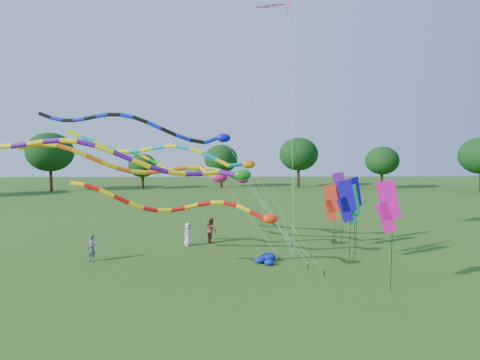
{
  "coord_description": "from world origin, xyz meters",
  "views": [
    {
      "loc": [
        -1.35,
        -18.83,
        6.56
      ],
      "look_at": [
        -0.65,
        4.73,
        4.8
      ],
      "focal_mm": 30.0,
      "sensor_mm": 36.0,
      "label": 1
    }
  ],
  "objects_px": {
    "tube_kite_red": "(199,207)",
    "person_b": "(92,248)",
    "blue_nylon_heap": "(264,260)",
    "person_a": "(188,234)",
    "tube_kite_orange": "(147,166)",
    "person_c": "(211,230)"
  },
  "relations": [
    {
      "from": "person_a",
      "to": "person_b",
      "type": "xyz_separation_m",
      "value": [
        -5.3,
        -3.76,
        0.01
      ]
    },
    {
      "from": "person_b",
      "to": "blue_nylon_heap",
      "type": "bearing_deg",
      "value": 25.1
    },
    {
      "from": "tube_kite_red",
      "to": "person_a",
      "type": "height_order",
      "value": "tube_kite_red"
    },
    {
      "from": "tube_kite_red",
      "to": "person_c",
      "type": "height_order",
      "value": "tube_kite_red"
    },
    {
      "from": "tube_kite_red",
      "to": "person_b",
      "type": "relative_size",
      "value": 7.8
    },
    {
      "from": "person_a",
      "to": "person_b",
      "type": "distance_m",
      "value": 6.5
    },
    {
      "from": "tube_kite_red",
      "to": "blue_nylon_heap",
      "type": "distance_m",
      "value": 5.44
    },
    {
      "from": "blue_nylon_heap",
      "to": "tube_kite_orange",
      "type": "bearing_deg",
      "value": 171.7
    },
    {
      "from": "tube_kite_red",
      "to": "tube_kite_orange",
      "type": "distance_m",
      "value": 5.02
    },
    {
      "from": "person_a",
      "to": "person_b",
      "type": "bearing_deg",
      "value": 163.82
    },
    {
      "from": "blue_nylon_heap",
      "to": "person_b",
      "type": "height_order",
      "value": "person_b"
    },
    {
      "from": "tube_kite_red",
      "to": "person_b",
      "type": "xyz_separation_m",
      "value": [
        -6.54,
        3.12,
        -2.83
      ]
    },
    {
      "from": "tube_kite_red",
      "to": "person_c",
      "type": "xyz_separation_m",
      "value": [
        0.32,
        7.77,
        -2.74
      ]
    },
    {
      "from": "tube_kite_red",
      "to": "person_c",
      "type": "distance_m",
      "value": 8.24
    },
    {
      "from": "tube_kite_orange",
      "to": "person_c",
      "type": "height_order",
      "value": "tube_kite_orange"
    },
    {
      "from": "tube_kite_orange",
      "to": "person_c",
      "type": "bearing_deg",
      "value": 53.28
    },
    {
      "from": "person_b",
      "to": "person_c",
      "type": "bearing_deg",
      "value": 63.93
    },
    {
      "from": "blue_nylon_heap",
      "to": "tube_kite_red",
      "type": "bearing_deg",
      "value": -147.28
    },
    {
      "from": "person_c",
      "to": "blue_nylon_heap",
      "type": "bearing_deg",
      "value": -168.33
    },
    {
      "from": "blue_nylon_heap",
      "to": "person_a",
      "type": "xyz_separation_m",
      "value": [
        -4.8,
        4.6,
        0.58
      ]
    },
    {
      "from": "person_b",
      "to": "tube_kite_orange",
      "type": "bearing_deg",
      "value": 32.48
    },
    {
      "from": "tube_kite_red",
      "to": "person_c",
      "type": "relative_size",
      "value": 6.97
    }
  ]
}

